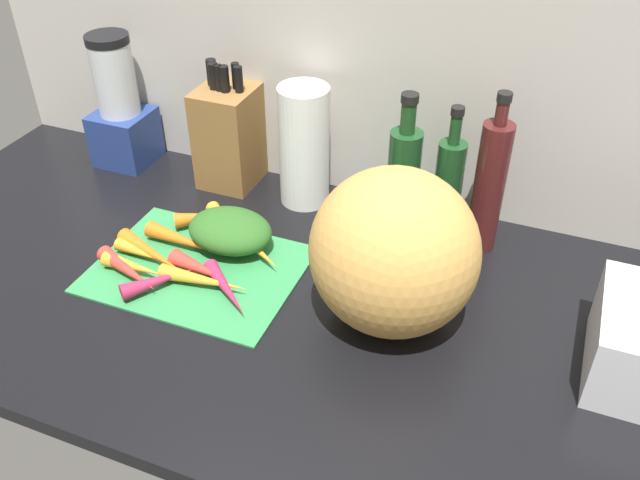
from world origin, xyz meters
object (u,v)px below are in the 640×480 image
at_px(carrot_6, 227,228).
at_px(winter_squash, 394,251).
at_px(cutting_board, 197,268).
at_px(bottle_0, 403,178).
at_px(blender_appliance, 120,110).
at_px(bottle_1, 448,186).
at_px(bottle_2, 489,186).
at_px(carrot_1, 140,252).
at_px(carrot_10, 201,217).
at_px(knife_block, 229,135).
at_px(carrot_0, 128,271).
at_px(carrot_7, 204,280).
at_px(carrot_8, 201,269).
at_px(carrot_9, 253,245).
at_px(carrot_2, 133,266).
at_px(carrot_11, 151,253).
at_px(carrot_4, 226,289).
at_px(carrot_3, 183,240).
at_px(carrot_5, 158,281).
at_px(paper_towel_roll, 304,146).

xyz_separation_m(carrot_6, winter_squash, (0.37, -0.10, 0.12)).
xyz_separation_m(cutting_board, bottle_0, (0.31, 0.27, 0.12)).
distance_m(blender_appliance, bottle_1, 0.76).
bearing_deg(bottle_2, carrot_1, -153.81).
xyz_separation_m(carrot_10, knife_block, (-0.03, 0.19, 0.09)).
relative_size(cutting_board, blender_appliance, 1.26).
xyz_separation_m(carrot_0, blender_appliance, (-0.26, 0.38, 0.11)).
distance_m(knife_block, bottle_2, 0.57).
xyz_separation_m(carrot_7, bottle_2, (0.44, 0.32, 0.11)).
xyz_separation_m(carrot_10, bottle_2, (0.54, 0.15, 0.11)).
bearing_deg(carrot_8, carrot_9, 60.95).
distance_m(carrot_2, blender_appliance, 0.46).
bearing_deg(carrot_1, carrot_11, 7.77).
relative_size(carrot_4, bottle_1, 0.55).
relative_size(carrot_3, carrot_10, 1.56).
bearing_deg(bottle_1, bottle_2, -12.46).
relative_size(carrot_3, carrot_5, 1.22).
bearing_deg(carrot_3, carrot_2, -113.75).
xyz_separation_m(carrot_7, carrot_9, (0.04, 0.12, 0.00)).
bearing_deg(carrot_8, carrot_10, 119.75).
height_order(carrot_5, knife_block, knife_block).
bearing_deg(winter_squash, carrot_10, 165.19).
relative_size(carrot_2, carrot_7, 0.73).
xyz_separation_m(knife_block, bottle_0, (0.40, -0.04, 0.00)).
xyz_separation_m(carrot_5, carrot_6, (0.04, 0.19, -0.00)).
distance_m(carrot_8, knife_block, 0.36).
bearing_deg(winter_squash, carrot_11, -177.25).
bearing_deg(carrot_11, knife_block, 89.80).
bearing_deg(carrot_0, bottle_0, 39.87).
distance_m(carrot_2, carrot_7, 0.14).
bearing_deg(blender_appliance, carrot_9, -27.13).
bearing_deg(carrot_5, bottle_1, 40.56).
bearing_deg(carrot_10, carrot_8, -60.25).
height_order(carrot_2, paper_towel_roll, paper_towel_roll).
bearing_deg(bottle_1, carrot_2, -144.76).
bearing_deg(paper_towel_roll, bottle_0, -7.59).
bearing_deg(paper_towel_roll, bottle_1, -1.52).
height_order(carrot_7, carrot_9, carrot_9).
distance_m(carrot_5, bottle_1, 0.58).
bearing_deg(carrot_0, cutting_board, 36.46).
xyz_separation_m(carrot_9, knife_block, (-0.17, 0.23, 0.09)).
height_order(carrot_10, bottle_1, bottle_1).
xyz_separation_m(carrot_6, knife_block, (-0.09, 0.20, 0.09)).
distance_m(winter_squash, paper_towel_roll, 0.40).
height_order(carrot_0, carrot_4, carrot_0).
xyz_separation_m(carrot_0, carrot_2, (-0.00, 0.01, -0.00)).
bearing_deg(carrot_1, carrot_7, -10.78).
relative_size(carrot_4, carrot_9, 0.91).
bearing_deg(carrot_5, carrot_1, 143.14).
height_order(carrot_9, winter_squash, winter_squash).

